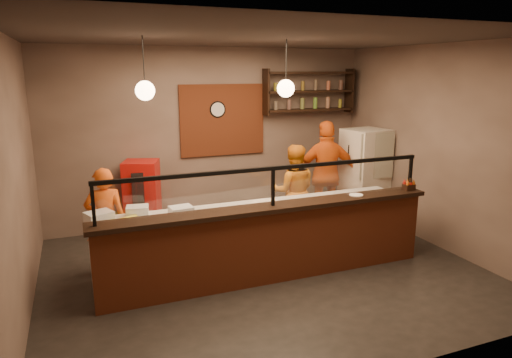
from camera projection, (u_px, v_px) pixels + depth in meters
name	position (u px, v px, depth m)	size (l,w,h in m)	color
floor	(264.00, 271.00, 6.52)	(6.00, 6.00, 0.00)	black
ceiling	(265.00, 37.00, 5.78)	(6.00, 6.00, 0.00)	#3B322E
wall_back	(212.00, 137.00, 8.41)	(6.00, 6.00, 0.00)	#7D665B
wall_left	(16.00, 180.00, 5.07)	(5.00, 5.00, 0.00)	#7D665B
wall_right	(439.00, 148.00, 7.22)	(5.00, 5.00, 0.00)	#7D665B
wall_front	(377.00, 214.00, 3.89)	(6.00, 6.00, 0.00)	#7D665B
brick_patch	(223.00, 120.00, 8.38)	(1.60, 0.04, 1.30)	brown
service_counter	(272.00, 245.00, 6.13)	(4.60, 0.25, 1.00)	brown
counter_ledge	(273.00, 208.00, 6.01)	(4.70, 0.37, 0.06)	black
worktop_cabinet	(259.00, 238.00, 6.60)	(4.60, 0.75, 0.85)	gray
worktop	(259.00, 208.00, 6.50)	(4.60, 0.75, 0.05)	beige
sneeze_guard	(273.00, 183.00, 5.93)	(4.50, 0.05, 0.52)	white
wall_shelving	(309.00, 91.00, 8.74)	(1.84, 0.28, 0.85)	black
wall_clock	(217.00, 109.00, 8.29)	(0.30, 0.30, 0.04)	black
pendant_left	(145.00, 90.00, 5.57)	(0.24, 0.24, 0.77)	black
pendant_right	(286.00, 88.00, 6.25)	(0.24, 0.24, 0.77)	black
cook_left	(106.00, 221.00, 6.33)	(0.55, 0.36, 1.51)	#D35013
cook_mid	(293.00, 191.00, 7.73)	(0.77, 0.60, 1.59)	orange
cook_right	(326.00, 174.00, 8.22)	(1.13, 0.47, 1.93)	#E45B15
fridge	(364.00, 176.00, 8.49)	(0.73, 0.68, 1.75)	beige
red_cooler	(143.00, 198.00, 7.82)	(0.56, 0.51, 1.31)	#B8110C
pizza_dough	(266.00, 203.00, 6.65)	(0.46, 0.46, 0.01)	silver
prep_tub_a	(99.00, 218.00, 5.75)	(0.31, 0.25, 0.16)	silver
prep_tub_b	(138.00, 211.00, 6.04)	(0.28, 0.23, 0.14)	silver
prep_tub_c	(181.00, 212.00, 6.01)	(0.29, 0.23, 0.15)	white
rolling_pin	(123.00, 220.00, 5.82)	(0.06, 0.06, 0.37)	yellow
condiment_caddy	(409.00, 187.00, 6.77)	(0.16, 0.12, 0.09)	black
pepper_mill	(410.00, 184.00, 6.73)	(0.04, 0.04, 0.18)	black
small_plate	(356.00, 195.00, 6.48)	(0.20, 0.20, 0.01)	white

